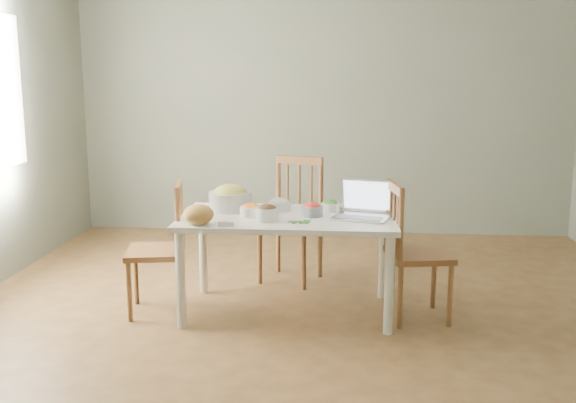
# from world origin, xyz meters

# --- Properties ---
(floor) EXTENTS (5.00, 5.00, 0.00)m
(floor) POSITION_xyz_m (0.00, 0.00, 0.00)
(floor) COLOR #4F351D
(floor) RESTS_ON ground
(wall_back) EXTENTS (5.00, 0.00, 2.70)m
(wall_back) POSITION_xyz_m (0.00, 2.50, 1.35)
(wall_back) COLOR slate
(wall_back) RESTS_ON ground
(wall_front) EXTENTS (5.00, 0.00, 2.70)m
(wall_front) POSITION_xyz_m (0.00, -2.50, 1.35)
(wall_front) COLOR slate
(wall_front) RESTS_ON ground
(dining_table) EXTENTS (1.46, 0.82, 0.69)m
(dining_table) POSITION_xyz_m (-0.17, 0.11, 0.34)
(dining_table) COLOR white
(dining_table) RESTS_ON floor
(chair_far) EXTENTS (0.54, 0.53, 0.98)m
(chair_far) POSITION_xyz_m (-0.21, 0.82, 0.49)
(chair_far) COLOR #54361D
(chair_far) RESTS_ON floor
(chair_left) EXTENTS (0.45, 0.46, 0.91)m
(chair_left) POSITION_xyz_m (-1.08, 0.03, 0.46)
(chair_left) COLOR #54361D
(chair_left) RESTS_ON floor
(chair_right) EXTENTS (0.46, 0.48, 0.94)m
(chair_right) POSITION_xyz_m (0.72, 0.06, 0.47)
(chair_right) COLOR #54361D
(chair_right) RESTS_ON floor
(bread_boule) EXTENTS (0.24, 0.24, 0.13)m
(bread_boule) POSITION_xyz_m (-0.72, -0.19, 0.75)
(bread_boule) COLOR #A07138
(bread_boule) RESTS_ON dining_table
(butter_stick) EXTENTS (0.10, 0.03, 0.03)m
(butter_stick) POSITION_xyz_m (-0.54, -0.23, 0.70)
(butter_stick) COLOR white
(butter_stick) RESTS_ON dining_table
(bowl_squash) EXTENTS (0.36, 0.36, 0.18)m
(bowl_squash) POSITION_xyz_m (-0.59, 0.27, 0.77)
(bowl_squash) COLOR #F1D358
(bowl_squash) RESTS_ON dining_table
(bowl_carrot) EXTENTS (0.20, 0.20, 0.09)m
(bowl_carrot) POSITION_xyz_m (-0.42, 0.07, 0.73)
(bowl_carrot) COLOR orange
(bowl_carrot) RESTS_ON dining_table
(bowl_onion) EXTENTS (0.19, 0.19, 0.09)m
(bowl_onion) POSITION_xyz_m (-0.24, 0.28, 0.73)
(bowl_onion) COLOR silver
(bowl_onion) RESTS_ON dining_table
(bowl_mushroom) EXTENTS (0.19, 0.19, 0.11)m
(bowl_mushroom) POSITION_xyz_m (-0.29, -0.04, 0.74)
(bowl_mushroom) COLOR black
(bowl_mushroom) RESTS_ON dining_table
(bowl_redpep) EXTENTS (0.18, 0.18, 0.09)m
(bowl_redpep) POSITION_xyz_m (-0.00, 0.12, 0.73)
(bowl_redpep) COLOR red
(bowl_redpep) RESTS_ON dining_table
(bowl_broccoli) EXTENTS (0.14, 0.14, 0.08)m
(bowl_broccoli) POSITION_xyz_m (0.12, 0.28, 0.73)
(bowl_broccoli) COLOR #144208
(bowl_broccoli) RESTS_ON dining_table
(flatbread) EXTENTS (0.26, 0.26, 0.02)m
(flatbread) POSITION_xyz_m (0.12, 0.41, 0.70)
(flatbread) COLOR #D6BC8C
(flatbread) RESTS_ON dining_table
(basil_bunch) EXTENTS (0.17, 0.17, 0.02)m
(basil_bunch) POSITION_xyz_m (-0.08, -0.08, 0.70)
(basil_bunch) COLOR #174D0A
(basil_bunch) RESTS_ON dining_table
(laptop) EXTENTS (0.43, 0.40, 0.25)m
(laptop) POSITION_xyz_m (0.33, 0.06, 0.81)
(laptop) COLOR #B7B7C0
(laptop) RESTS_ON dining_table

